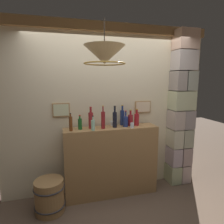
{
  "coord_description": "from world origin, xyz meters",
  "views": [
    {
      "loc": [
        -0.72,
        -1.93,
        1.83
      ],
      "look_at": [
        0.0,
        0.81,
        1.36
      ],
      "focal_mm": 30.68,
      "sensor_mm": 36.0,
      "label": 1
    }
  ],
  "objects_px": {
    "liquor_bottle_vermouth": "(80,124)",
    "liquor_bottle_scotch": "(103,120)",
    "liquor_bottle_mezcal": "(115,119)",
    "wooden_barrel": "(50,196)",
    "liquor_bottle_sherry": "(130,120)",
    "liquor_bottle_rum": "(71,124)",
    "liquor_bottle_bourbon": "(91,120)",
    "liquor_bottle_gin": "(126,121)",
    "liquor_bottle_amaro": "(137,119)",
    "glass_tumbler_rocks": "(132,125)",
    "glass_tumbler_highball": "(113,123)",
    "pendant_lamp": "(105,55)",
    "liquor_bottle_whiskey": "(93,125)",
    "liquor_bottle_rye": "(122,117)"
  },
  "relations": [
    {
      "from": "glass_tumbler_rocks",
      "to": "liquor_bottle_whiskey",
      "type": "bearing_deg",
      "value": 179.36
    },
    {
      "from": "liquor_bottle_amaro",
      "to": "liquor_bottle_scotch",
      "type": "relative_size",
      "value": 0.77
    },
    {
      "from": "liquor_bottle_rye",
      "to": "liquor_bottle_gin",
      "type": "relative_size",
      "value": 1.3
    },
    {
      "from": "liquor_bottle_scotch",
      "to": "liquor_bottle_bourbon",
      "type": "distance_m",
      "value": 0.19
    },
    {
      "from": "liquor_bottle_bourbon",
      "to": "liquor_bottle_gin",
      "type": "relative_size",
      "value": 1.29
    },
    {
      "from": "liquor_bottle_scotch",
      "to": "glass_tumbler_rocks",
      "type": "distance_m",
      "value": 0.45
    },
    {
      "from": "liquor_bottle_whiskey",
      "to": "glass_tumbler_rocks",
      "type": "bearing_deg",
      "value": -0.64
    },
    {
      "from": "liquor_bottle_sherry",
      "to": "pendant_lamp",
      "type": "relative_size",
      "value": 0.54
    },
    {
      "from": "liquor_bottle_rum",
      "to": "liquor_bottle_rye",
      "type": "bearing_deg",
      "value": 10.95
    },
    {
      "from": "liquor_bottle_scotch",
      "to": "wooden_barrel",
      "type": "bearing_deg",
      "value": -167.55
    },
    {
      "from": "liquor_bottle_gin",
      "to": "liquor_bottle_scotch",
      "type": "bearing_deg",
      "value": -176.48
    },
    {
      "from": "liquor_bottle_amaro",
      "to": "glass_tumbler_rocks",
      "type": "distance_m",
      "value": 0.2
    },
    {
      "from": "liquor_bottle_rum",
      "to": "glass_tumbler_highball",
      "type": "height_order",
      "value": "liquor_bottle_rum"
    },
    {
      "from": "liquor_bottle_vermouth",
      "to": "wooden_barrel",
      "type": "bearing_deg",
      "value": -155.66
    },
    {
      "from": "glass_tumbler_highball",
      "to": "pendant_lamp",
      "type": "xyz_separation_m",
      "value": [
        -0.3,
        -0.77,
        0.95
      ]
    },
    {
      "from": "liquor_bottle_rum",
      "to": "wooden_barrel",
      "type": "bearing_deg",
      "value": -153.99
    },
    {
      "from": "liquor_bottle_mezcal",
      "to": "glass_tumbler_highball",
      "type": "distance_m",
      "value": 0.15
    },
    {
      "from": "liquor_bottle_amaro",
      "to": "liquor_bottle_gin",
      "type": "bearing_deg",
      "value": -169.36
    },
    {
      "from": "liquor_bottle_mezcal",
      "to": "liquor_bottle_rum",
      "type": "bearing_deg",
      "value": -177.02
    },
    {
      "from": "liquor_bottle_mezcal",
      "to": "pendant_lamp",
      "type": "xyz_separation_m",
      "value": [
        -0.3,
        -0.65,
        0.86
      ]
    },
    {
      "from": "liquor_bottle_mezcal",
      "to": "wooden_barrel",
      "type": "relative_size",
      "value": 0.71
    },
    {
      "from": "liquor_bottle_gin",
      "to": "glass_tumbler_rocks",
      "type": "distance_m",
      "value": 0.13
    },
    {
      "from": "liquor_bottle_bourbon",
      "to": "liquor_bottle_gin",
      "type": "bearing_deg",
      "value": -3.44
    },
    {
      "from": "liquor_bottle_vermouth",
      "to": "liquor_bottle_scotch",
      "type": "bearing_deg",
      "value": -5.36
    },
    {
      "from": "liquor_bottle_whiskey",
      "to": "liquor_bottle_mezcal",
      "type": "height_order",
      "value": "liquor_bottle_mezcal"
    },
    {
      "from": "liquor_bottle_mezcal",
      "to": "liquor_bottle_sherry",
      "type": "xyz_separation_m",
      "value": [
        0.27,
        0.05,
        -0.03
      ]
    },
    {
      "from": "liquor_bottle_rye",
      "to": "liquor_bottle_vermouth",
      "type": "xyz_separation_m",
      "value": [
        -0.69,
        -0.11,
        -0.04
      ]
    },
    {
      "from": "liquor_bottle_whiskey",
      "to": "pendant_lamp",
      "type": "relative_size",
      "value": 0.45
    },
    {
      "from": "liquor_bottle_mezcal",
      "to": "liquor_bottle_vermouth",
      "type": "xyz_separation_m",
      "value": [
        -0.53,
        0.01,
        -0.05
      ]
    },
    {
      "from": "liquor_bottle_whiskey",
      "to": "wooden_barrel",
      "type": "height_order",
      "value": "liquor_bottle_whiskey"
    },
    {
      "from": "liquor_bottle_scotch",
      "to": "liquor_bottle_rye",
      "type": "bearing_deg",
      "value": 22.25
    },
    {
      "from": "liquor_bottle_scotch",
      "to": "glass_tumbler_highball",
      "type": "xyz_separation_m",
      "value": [
        0.18,
        0.13,
        -0.1
      ]
    },
    {
      "from": "wooden_barrel",
      "to": "liquor_bottle_sherry",
      "type": "bearing_deg",
      "value": 10.85
    },
    {
      "from": "glass_tumbler_rocks",
      "to": "pendant_lamp",
      "type": "relative_size",
      "value": 0.17
    },
    {
      "from": "glass_tumbler_highball",
      "to": "pendant_lamp",
      "type": "height_order",
      "value": "pendant_lamp"
    },
    {
      "from": "liquor_bottle_rye",
      "to": "pendant_lamp",
      "type": "distance_m",
      "value": 1.25
    },
    {
      "from": "liquor_bottle_rum",
      "to": "liquor_bottle_gin",
      "type": "bearing_deg",
      "value": 2.7
    },
    {
      "from": "liquor_bottle_rye",
      "to": "pendant_lamp",
      "type": "height_order",
      "value": "pendant_lamp"
    },
    {
      "from": "liquor_bottle_vermouth",
      "to": "wooden_barrel",
      "type": "distance_m",
      "value": 1.09
    },
    {
      "from": "liquor_bottle_scotch",
      "to": "liquor_bottle_sherry",
      "type": "distance_m",
      "value": 0.47
    },
    {
      "from": "glass_tumbler_highball",
      "to": "wooden_barrel",
      "type": "distance_m",
      "value": 1.39
    },
    {
      "from": "liquor_bottle_scotch",
      "to": "glass_tumbler_highball",
      "type": "distance_m",
      "value": 0.25
    },
    {
      "from": "pendant_lamp",
      "to": "liquor_bottle_bourbon",
      "type": "bearing_deg",
      "value": 95.29
    },
    {
      "from": "liquor_bottle_rye",
      "to": "glass_tumbler_rocks",
      "type": "bearing_deg",
      "value": -69.05
    },
    {
      "from": "pendant_lamp",
      "to": "liquor_bottle_gin",
      "type": "bearing_deg",
      "value": 53.84
    },
    {
      "from": "glass_tumbler_rocks",
      "to": "wooden_barrel",
      "type": "xyz_separation_m",
      "value": [
        -1.25,
        -0.1,
        -0.92
      ]
    },
    {
      "from": "liquor_bottle_mezcal",
      "to": "wooden_barrel",
      "type": "xyz_separation_m",
      "value": [
        -1.0,
        -0.2,
        -1.01
      ]
    },
    {
      "from": "glass_tumbler_rocks",
      "to": "liquor_bottle_vermouth",
      "type": "bearing_deg",
      "value": 171.58
    },
    {
      "from": "liquor_bottle_whiskey",
      "to": "glass_tumbler_highball",
      "type": "relative_size",
      "value": 2.92
    },
    {
      "from": "liquor_bottle_rye",
      "to": "liquor_bottle_bourbon",
      "type": "distance_m",
      "value": 0.53
    }
  ]
}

